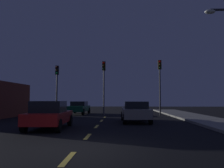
# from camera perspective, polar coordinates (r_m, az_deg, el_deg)

# --- Properties ---
(ground_plane) EXTENTS (80.00, 80.00, 0.00)m
(ground_plane) POSITION_cam_1_polar(r_m,az_deg,el_deg) (14.73, -3.42, -9.67)
(ground_plane) COLOR black
(lane_stripe_nearest) EXTENTS (0.16, 1.60, 0.01)m
(lane_stripe_nearest) POSITION_cam_1_polar(r_m,az_deg,el_deg) (6.71, -10.28, -16.83)
(lane_stripe_nearest) COLOR #EACC4C
(lane_stripe_nearest) RESTS_ON ground_plane
(lane_stripe_second) EXTENTS (0.16, 1.60, 0.01)m
(lane_stripe_second) POSITION_cam_1_polar(r_m,az_deg,el_deg) (10.39, -5.74, -12.15)
(lane_stripe_second) COLOR #EACC4C
(lane_stripe_second) RESTS_ON ground_plane
(lane_stripe_third) EXTENTS (0.16, 1.60, 0.01)m
(lane_stripe_third) POSITION_cam_1_polar(r_m,az_deg,el_deg) (14.14, -3.65, -9.90)
(lane_stripe_third) COLOR #EACC4C
(lane_stripe_third) RESTS_ON ground_plane
(lane_stripe_fourth) EXTENTS (0.16, 1.60, 0.01)m
(lane_stripe_fourth) POSITION_cam_1_polar(r_m,az_deg,el_deg) (17.91, -2.45, -8.59)
(lane_stripe_fourth) COLOR #EACC4C
(lane_stripe_fourth) RESTS_ON ground_plane
(lane_stripe_fifth) EXTENTS (0.16, 1.60, 0.01)m
(lane_stripe_fifth) POSITION_cam_1_polar(r_m,az_deg,el_deg) (21.69, -1.67, -7.74)
(lane_stripe_fifth) COLOR #EACC4C
(lane_stripe_fifth) RESTS_ON ground_plane
(traffic_signal_left) EXTENTS (0.32, 0.38, 4.90)m
(traffic_signal_left) POSITION_cam_1_polar(r_m,az_deg,el_deg) (24.57, -12.80, 0.83)
(traffic_signal_left) COLOR #2D2D30
(traffic_signal_left) RESTS_ON ground_plane
(traffic_signal_center) EXTENTS (0.32, 0.38, 5.30)m
(traffic_signal_center) POSITION_cam_1_polar(r_m,az_deg,el_deg) (23.84, -1.93, 1.50)
(traffic_signal_center) COLOR #4C4C51
(traffic_signal_center) RESTS_ON ground_plane
(traffic_signal_right) EXTENTS (0.32, 0.38, 5.39)m
(traffic_signal_right) POSITION_cam_1_polar(r_m,az_deg,el_deg) (24.10, 11.16, 1.64)
(traffic_signal_right) COLOR #2D2D30
(traffic_signal_right) RESTS_ON ground_plane
(car_stopped_ahead) EXTENTS (1.95, 3.96, 1.41)m
(car_stopped_ahead) POSITION_cam_1_polar(r_m,az_deg,el_deg) (16.72, 5.53, -6.43)
(car_stopped_ahead) COLOR gray
(car_stopped_ahead) RESTS_ON ground_plane
(car_adjacent_lane) EXTENTS (1.97, 4.19, 1.47)m
(car_adjacent_lane) POSITION_cam_1_polar(r_m,az_deg,el_deg) (13.31, -14.48, -7.00)
(car_adjacent_lane) COLOR #B21919
(car_adjacent_lane) RESTS_ON ground_plane
(car_oncoming_far) EXTENTS (2.00, 4.45, 1.35)m
(car_oncoming_far) POSITION_cam_1_polar(r_m,az_deg,el_deg) (26.20, -7.76, -5.47)
(car_oncoming_far) COLOR #0F4C2D
(car_oncoming_far) RESTS_ON ground_plane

